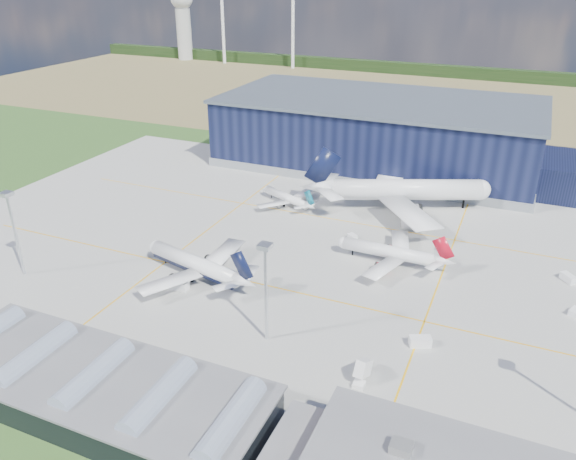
# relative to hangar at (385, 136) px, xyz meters

# --- Properties ---
(ground) EXTENTS (600.00, 600.00, 0.00)m
(ground) POSITION_rel_hangar_xyz_m (-2.81, -94.80, -11.62)
(ground) COLOR #274A1B
(ground) RESTS_ON ground
(apron) EXTENTS (220.00, 160.00, 0.08)m
(apron) POSITION_rel_hangar_xyz_m (-2.81, -84.80, -11.59)
(apron) COLOR #ACABA6
(apron) RESTS_ON ground
(farmland) EXTENTS (600.00, 220.00, 0.01)m
(farmland) POSITION_rel_hangar_xyz_m (-2.81, 125.20, -11.62)
(farmland) COLOR olive
(farmland) RESTS_ON ground
(treeline) EXTENTS (600.00, 8.00, 8.00)m
(treeline) POSITION_rel_hangar_xyz_m (-2.81, 205.20, -7.62)
(treeline) COLOR black
(treeline) RESTS_ON ground
(horizon_dressing) EXTENTS (440.20, 18.00, 70.00)m
(horizon_dressing) POSITION_rel_hangar_xyz_m (-194.11, 199.58, 22.58)
(horizon_dressing) COLOR white
(horizon_dressing) RESTS_ON ground
(hangar) EXTENTS (145.00, 62.00, 26.10)m
(hangar) POSITION_rel_hangar_xyz_m (0.00, 0.00, 0.00)
(hangar) COLOR black
(hangar) RESTS_ON ground
(glass_concourse) EXTENTS (78.00, 23.00, 8.60)m
(glass_concourse) POSITION_rel_hangar_xyz_m (-9.26, -154.80, -7.93)
(glass_concourse) COLOR black
(glass_concourse) RESTS_ON ground
(light_mast_west) EXTENTS (2.60, 2.60, 23.00)m
(light_mast_west) POSITION_rel_hangar_xyz_m (-62.81, -124.80, 3.82)
(light_mast_west) COLOR silver
(light_mast_west) RESTS_ON ground
(light_mast_center) EXTENTS (2.60, 2.60, 23.00)m
(light_mast_center) POSITION_rel_hangar_xyz_m (7.19, -124.80, 3.82)
(light_mast_center) COLOR silver
(light_mast_center) RESTS_ON ground
(airliner_navy) EXTENTS (44.47, 43.87, 12.05)m
(airliner_navy) POSITION_rel_hangar_xyz_m (-21.18, -107.91, -5.59)
(airliner_navy) COLOR white
(airliner_navy) RESTS_ON ground
(airliner_red) EXTENTS (32.95, 32.27, 10.47)m
(airliner_red) POSITION_rel_hangar_xyz_m (22.58, -80.92, -6.38)
(airliner_red) COLOR white
(airliner_red) RESTS_ON ground
(airliner_widebody) EXTENTS (81.22, 80.51, 20.31)m
(airliner_widebody) POSITION_rel_hangar_xyz_m (18.09, -42.08, -1.46)
(airliner_widebody) COLOR white
(airliner_widebody) RESTS_ON ground
(airliner_regional) EXTENTS (32.78, 32.51, 8.12)m
(airliner_regional) POSITION_rel_hangar_xyz_m (-18.78, -54.80, -7.56)
(airliner_regional) COLOR white
(airliner_regional) RESTS_ON ground
(gse_tug_a) EXTENTS (3.84, 4.37, 1.55)m
(gse_tug_a) POSITION_rel_hangar_xyz_m (-24.72, -140.80, -10.84)
(gse_tug_a) COLOR yellow
(gse_tug_a) RESTS_ON ground
(gse_tug_b) EXTENTS (2.72, 3.30, 1.23)m
(gse_tug_b) POSITION_rel_hangar_xyz_m (37.67, -140.09, -11.00)
(gse_tug_b) COLOR yellow
(gse_tug_b) RESTS_ON ground
(gse_van_a) EXTENTS (5.35, 2.48, 2.30)m
(gse_van_a) POSITION_rel_hangar_xyz_m (-21.85, -115.05, -10.46)
(gse_van_a) COLOR white
(gse_van_a) RESTS_ON ground
(gse_cart_a) EXTENTS (3.35, 3.90, 1.42)m
(gse_cart_a) POSITION_rel_hangar_xyz_m (68.54, -88.13, -10.90)
(gse_cart_a) COLOR white
(gse_cart_a) RESTS_ON ground
(gse_van_b) EXTENTS (4.21, 4.56, 1.96)m
(gse_van_b) POSITION_rel_hangar_xyz_m (67.20, -72.31, -10.64)
(gse_van_b) COLOR white
(gse_van_b) RESTS_ON ground
(gse_cart_b) EXTENTS (3.45, 3.25, 1.25)m
(gse_cart_b) POSITION_rel_hangar_xyz_m (9.32, -70.48, -10.99)
(gse_cart_b) COLOR white
(gse_cart_b) RESTS_ON ground
(gse_van_c) EXTENTS (5.08, 3.90, 2.20)m
(gse_van_c) POSITION_rel_hangar_xyz_m (38.01, -114.03, -10.52)
(gse_van_c) COLOR white
(gse_van_c) RESTS_ON ground
(airstair) EXTENTS (2.48, 5.26, 3.26)m
(airstair) POSITION_rel_hangar_xyz_m (29.89, -128.96, -9.98)
(airstair) COLOR white
(airstair) RESTS_ON ground
(car_b) EXTENTS (3.89, 2.13, 1.22)m
(car_b) POSITION_rel_hangar_xyz_m (45.84, -142.80, -11.01)
(car_b) COLOR #99999E
(car_b) RESTS_ON ground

